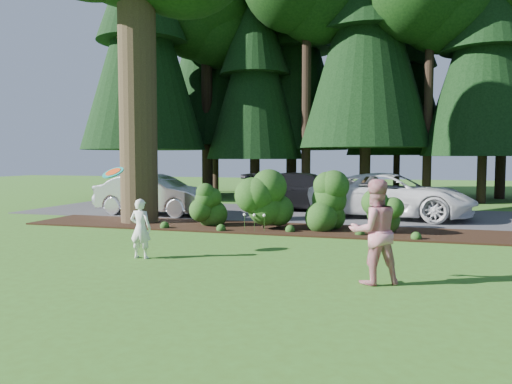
# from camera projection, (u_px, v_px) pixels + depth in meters

# --- Properties ---
(ground) EXTENTS (80.00, 80.00, 0.00)m
(ground) POSITION_uv_depth(u_px,v_px,m) (239.00, 247.00, 12.19)
(ground) COLOR #3A631C
(ground) RESTS_ON ground
(mulch_bed) EXTENTS (16.00, 2.50, 0.05)m
(mulch_bed) POSITION_uv_depth(u_px,v_px,m) (272.00, 228.00, 15.31)
(mulch_bed) COLOR black
(mulch_bed) RESTS_ON ground
(driveway) EXTENTS (22.00, 6.00, 0.03)m
(driveway) POSITION_uv_depth(u_px,v_px,m) (299.00, 214.00, 19.38)
(driveway) COLOR #38383A
(driveway) RESTS_ON ground
(shrub_row) EXTENTS (6.53, 1.60, 1.61)m
(shrub_row) POSITION_uv_depth(u_px,v_px,m) (295.00, 204.00, 14.93)
(shrub_row) COLOR #1E4314
(shrub_row) RESTS_ON ground
(lily_cluster) EXTENTS (0.69, 0.09, 0.57)m
(lily_cluster) POSITION_uv_depth(u_px,v_px,m) (254.00, 216.00, 14.54)
(lily_cluster) COLOR #1E4314
(lily_cluster) RESTS_ON ground
(tree_wall) EXTENTS (25.66, 12.15, 17.09)m
(tree_wall) POSITION_uv_depth(u_px,v_px,m) (336.00, 23.00, 27.15)
(tree_wall) COLOR black
(tree_wall) RESTS_ON ground
(car_silver_wagon) EXTENTS (4.73, 1.99, 1.52)m
(car_silver_wagon) POSITION_uv_depth(u_px,v_px,m) (155.00, 195.00, 18.91)
(car_silver_wagon) COLOR silver
(car_silver_wagon) RESTS_ON driveway
(car_white_suv) EXTENTS (6.17, 3.71, 1.60)m
(car_white_suv) POSITION_uv_depth(u_px,v_px,m) (391.00, 195.00, 17.95)
(car_white_suv) COLOR white
(car_white_suv) RESTS_ON driveway
(car_dark_suv) EXTENTS (5.39, 2.41, 1.53)m
(car_dark_suv) POSITION_uv_depth(u_px,v_px,m) (308.00, 191.00, 20.50)
(car_dark_suv) COLOR black
(car_dark_suv) RESTS_ON driveway
(child) EXTENTS (0.49, 0.33, 1.31)m
(child) POSITION_uv_depth(u_px,v_px,m) (141.00, 229.00, 10.85)
(child) COLOR white
(child) RESTS_ON ground
(adult) EXTENTS (1.10, 1.00, 1.83)m
(adult) POSITION_uv_depth(u_px,v_px,m) (374.00, 232.00, 8.66)
(adult) COLOR #B81837
(adult) RESTS_ON ground
(frisbee) EXTENTS (0.52, 0.45, 0.31)m
(frisbee) POSITION_uv_depth(u_px,v_px,m) (113.00, 172.00, 11.17)
(frisbee) COLOR teal
(frisbee) RESTS_ON ground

